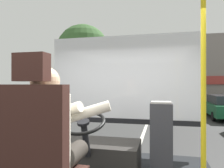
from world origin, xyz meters
The scene contains 9 objects.
ground centered at (0.00, 8.80, -0.02)m, with size 18.00×44.00×0.06m.
driver_seat centered at (-0.16, -0.55, 1.29)m, with size 0.48×0.48×1.32m.
bus_driver centered at (-0.16, -0.43, 1.47)m, with size 0.82×0.62×0.79m.
steering_console centered at (-0.16, 0.66, 0.94)m, with size 1.10×0.94×0.82m.
handrail_pole centered at (1.00, 0.09, 1.69)m, with size 0.04×0.04×1.94m.
fare_box centered at (0.65, 0.67, 1.18)m, with size 0.25×0.25×0.92m.
windshield_panel centered at (0.00, 1.62, 1.77)m, with size 2.50×0.08×1.48m.
street_tree centered at (-4.08, 10.32, 3.89)m, with size 3.28×3.28×5.56m.
shop_building centered at (5.51, 16.58, 2.77)m, with size 13.30×4.42×5.55m.
Camera 1 is at (0.65, -1.83, 1.85)m, focal length 33.33 mm.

